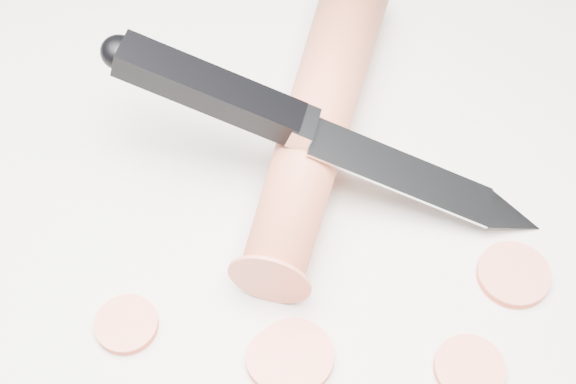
{
  "coord_description": "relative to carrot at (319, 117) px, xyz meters",
  "views": [
    {
      "loc": [
        -0.02,
        -0.21,
        0.39
      ],
      "look_at": [
        -0.01,
        0.05,
        0.02
      ],
      "focal_mm": 50.0,
      "sensor_mm": 36.0,
      "label": 1
    }
  ],
  "objects": [
    {
      "name": "ground",
      "position": [
        -0.01,
        -0.1,
        -0.02
      ],
      "size": [
        2.4,
        2.4,
        0.0
      ],
      "primitive_type": "plane",
      "color": "silver",
      "rests_on": "ground"
    },
    {
      "name": "carrot",
      "position": [
        0.0,
        0.0,
        0.0
      ],
      "size": [
        0.1,
        0.23,
        0.04
      ],
      "primitive_type": "cylinder",
      "rotation": [
        1.57,
        0.0,
        -0.29
      ],
      "color": "#E1603D",
      "rests_on": "ground"
    },
    {
      "name": "carrot_slice_2",
      "position": [
        -0.03,
        -0.14,
        -0.02
      ],
      "size": [
        0.03,
        0.03,
        0.01
      ],
      "primitive_type": "cylinder",
      "color": "#F47456",
      "rests_on": "ground"
    },
    {
      "name": "carrot_slice_3",
      "position": [
        0.07,
        -0.15,
        -0.02
      ],
      "size": [
        0.04,
        0.04,
        0.01
      ],
      "primitive_type": "cylinder",
      "color": "#F47456",
      "rests_on": "ground"
    },
    {
      "name": "carrot_slice_4",
      "position": [
        0.1,
        -0.1,
        -0.02
      ],
      "size": [
        0.04,
        0.04,
        0.01
      ],
      "primitive_type": "cylinder",
      "color": "#F47456",
      "rests_on": "ground"
    },
    {
      "name": "carrot_slice_5",
      "position": [
        -0.02,
        -0.14,
        -0.02
      ],
      "size": [
        0.04,
        0.04,
        0.01
      ],
      "primitive_type": "cylinder",
      "color": "#F47456",
      "rests_on": "ground"
    },
    {
      "name": "carrot_slice_7",
      "position": [
        -0.11,
        -0.12,
        -0.02
      ],
      "size": [
        0.03,
        0.03,
        0.01
      ],
      "primitive_type": "cylinder",
      "color": "#F47456",
      "rests_on": "ground"
    },
    {
      "name": "kitchen_knife",
      "position": [
        0.0,
        -0.03,
        0.02
      ],
      "size": [
        0.25,
        0.1,
        0.09
      ],
      "primitive_type": null,
      "color": "#BABDC1",
      "rests_on": "ground"
    }
  ]
}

